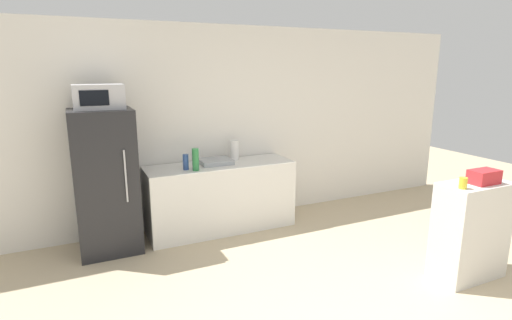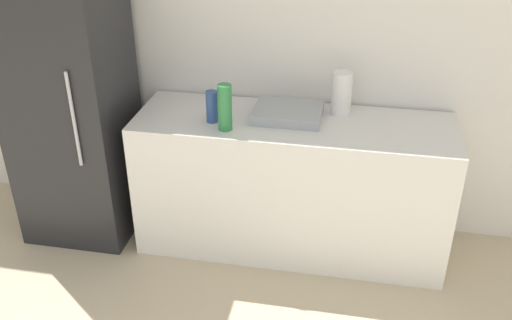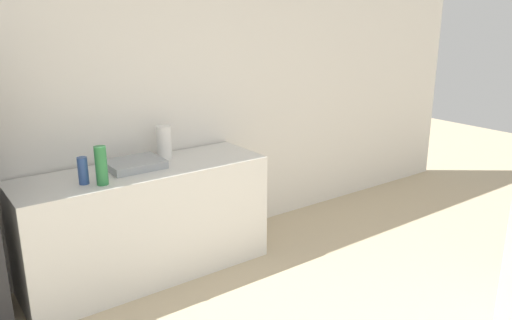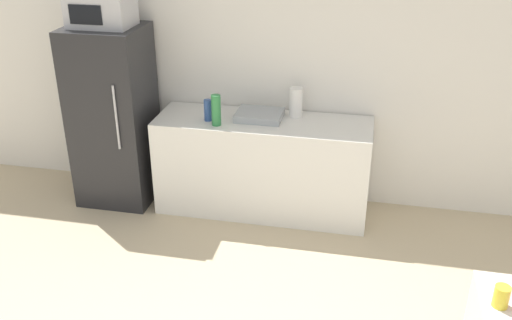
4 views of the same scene
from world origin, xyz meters
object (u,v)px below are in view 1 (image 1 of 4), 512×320
Objects in this scene: microwave at (98,97)px; basket at (484,177)px; bottle_tall at (196,159)px; paper_towel_roll at (234,150)px; jar at (463,183)px; bottle_short at (186,162)px; refrigerator at (106,182)px.

basket is (3.24, -2.19, -0.71)m from microwave.
paper_towel_roll is at bearing 28.15° from bottle_tall.
paper_towel_roll is (-1.61, 2.39, -0.05)m from basket.
jar is 2.74m from paper_towel_roll.
bottle_tall reaches higher than bottle_short.
refrigerator is at bearing 70.22° from microwave.
basket is (3.24, -2.19, 0.23)m from refrigerator.
bottle_short is (0.91, -0.05, 0.15)m from refrigerator.
microwave is (-0.00, -0.00, 0.94)m from refrigerator.
paper_towel_roll is at bearing 123.91° from basket.
paper_towel_roll is (1.63, 0.20, -0.76)m from microwave.
jar reaches higher than bottle_short.
refrigerator is 3.67m from jar.
bottle_short is at bearing -2.87° from refrigerator.
basket is 2.88m from paper_towel_roll.
refrigerator reaches higher than bottle_tall.
paper_towel_roll is (0.63, 0.33, -0.00)m from bottle_tall.
refrigerator is 8.70× the size of bottle_short.
basket is at bearing -42.64° from bottle_tall.
jar is (1.91, -2.09, 0.03)m from bottle_tall.
refrigerator is at bearing 177.13° from bottle_short.
jar is at bearing -37.36° from refrigerator.
refrigerator reaches higher than paper_towel_roll.
refrigerator is 0.92m from bottle_short.
jar is (2.91, -2.22, 0.22)m from refrigerator.
microwave reaches higher than refrigerator.
microwave is 1.97× the size of paper_towel_roll.
bottle_tall is (1.00, -0.13, 0.19)m from refrigerator.
basket is at bearing 5.95° from jar.
bottle_short is (0.91, -0.04, -0.80)m from microwave.
microwave reaches higher than basket.
refrigerator reaches higher than jar.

